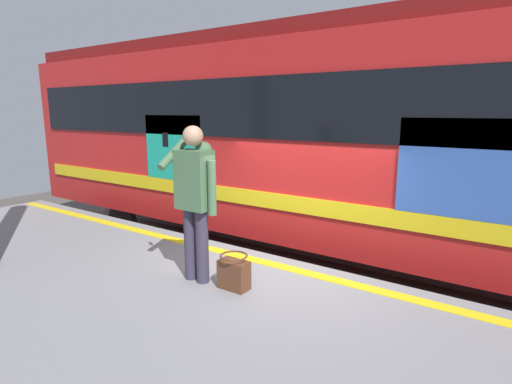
% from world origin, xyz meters
% --- Properties ---
extents(ground_plane, '(24.28, 24.28, 0.00)m').
position_xyz_m(ground_plane, '(0.00, 0.00, 0.00)').
color(ground_plane, '#4C4742').
extents(safety_line, '(11.84, 0.16, 0.01)m').
position_xyz_m(safety_line, '(0.00, 0.30, 1.07)').
color(safety_line, yellow).
rests_on(safety_line, platform).
extents(track_rail_near, '(15.71, 0.08, 0.16)m').
position_xyz_m(track_rail_near, '(0.00, -1.38, 0.08)').
color(track_rail_near, slate).
rests_on(track_rail_near, ground).
extents(track_rail_far, '(15.71, 0.08, 0.16)m').
position_xyz_m(track_rail_far, '(0.00, -2.81, 0.08)').
color(track_rail_far, slate).
rests_on(track_rail_far, ground).
extents(train_carriage, '(12.97, 2.89, 4.07)m').
position_xyz_m(train_carriage, '(0.36, -2.09, 2.57)').
color(train_carriage, red).
rests_on(train_carriage, ground).
extents(passenger, '(0.57, 0.55, 1.74)m').
position_xyz_m(passenger, '(0.41, 1.18, 2.09)').
color(passenger, '#383347').
rests_on(passenger, platform).
extents(handbag, '(0.33, 0.30, 0.38)m').
position_xyz_m(handbag, '(-0.07, 1.12, 1.24)').
color(handbag, '#59331E').
rests_on(handbag, platform).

